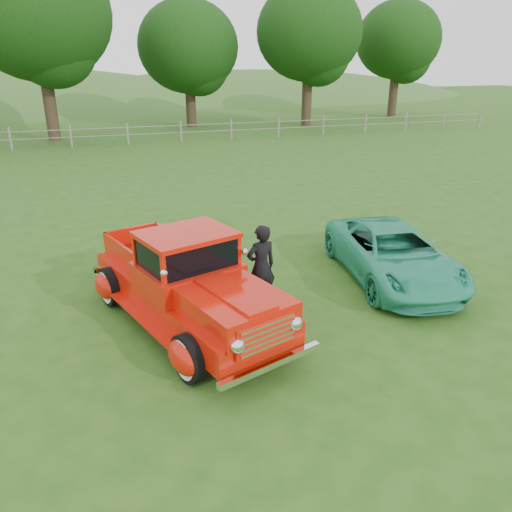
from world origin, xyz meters
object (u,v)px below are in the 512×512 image
object	(u,v)px
red_pickup	(187,284)
teal_sedan	(393,254)
tree_near_west	(37,13)
man	(261,267)
tree_near_east	(188,47)
tree_far_east	(398,40)
tree_mid_east	(309,32)

from	to	relation	value
red_pickup	teal_sedan	size ratio (longest dim) A/B	1.26
tree_near_west	man	xyz separation A→B (m)	(4.80, -23.95, -5.97)
tree_near_east	tree_far_east	size ratio (longest dim) A/B	0.94
tree_near_east	tree_far_east	distance (m)	17.04
tree_near_east	tree_mid_east	distance (m)	8.30
tree_near_east	man	bearing A→B (deg)	-98.54
tree_mid_east	man	xyz separation A→B (m)	(-12.20, -25.95, -5.35)
red_pickup	man	bearing A→B (deg)	-8.51
tree_near_east	teal_sedan	size ratio (longest dim) A/B	1.99
red_pickup	man	distance (m)	1.49
tree_near_east	red_pickup	bearing A→B (deg)	-101.36
tree_mid_east	red_pickup	size ratio (longest dim) A/B	1.79
tree_near_west	tree_far_east	distance (m)	26.49
tree_near_east	tree_mid_east	world-z (taller)	tree_mid_east
red_pickup	teal_sedan	xyz separation A→B (m)	(4.60, 0.61, -0.21)
tree_far_east	man	size ratio (longest dim) A/B	5.35
tree_near_west	red_pickup	xyz separation A→B (m)	(3.33, -24.21, -6.00)
tree_near_west	man	size ratio (longest dim) A/B	6.29
tree_near_west	tree_far_east	xyz separation A→B (m)	(26.00, 5.00, -0.94)
tree_far_east	teal_sedan	xyz separation A→B (m)	(-18.07, -28.60, -5.28)
tree_near_west	man	world-z (taller)	tree_near_west
tree_far_east	man	xyz separation A→B (m)	(-21.20, -28.95, -5.03)
tree_mid_east	man	distance (m)	29.17
tree_far_east	red_pickup	world-z (taller)	tree_far_east
tree_far_east	red_pickup	distance (m)	37.32
man	tree_near_east	bearing A→B (deg)	-108.53
tree_mid_east	tree_far_east	size ratio (longest dim) A/B	1.07
tree_near_west	tree_far_east	bearing A→B (deg)	10.89
tree_near_west	red_pickup	distance (m)	25.16
tree_near_west	tree_far_east	size ratio (longest dim) A/B	1.18
tree_near_west	teal_sedan	xyz separation A→B (m)	(7.93, -23.60, -6.21)
red_pickup	teal_sedan	world-z (taller)	red_pickup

